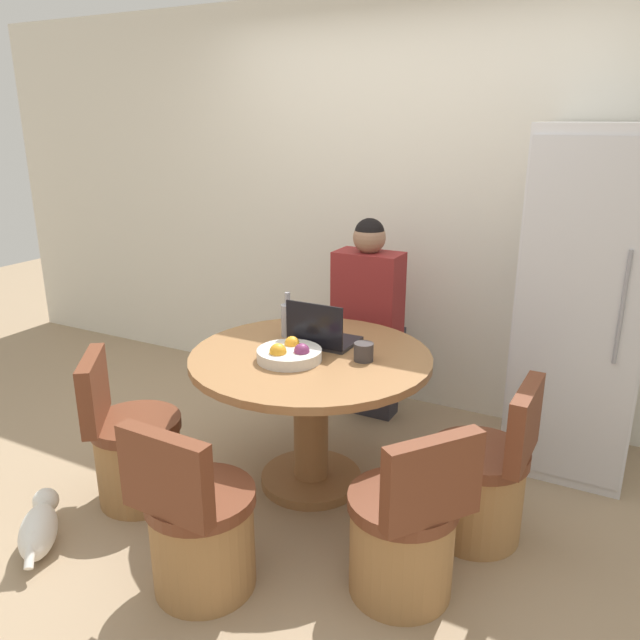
{
  "coord_description": "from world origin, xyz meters",
  "views": [
    {
      "loc": [
        1.44,
        -2.29,
        1.85
      ],
      "look_at": [
        0.04,
        0.36,
        0.89
      ],
      "focal_mm": 35.0,
      "sensor_mm": 36.0,
      "label": 1
    }
  ],
  "objects": [
    {
      "name": "dining_table",
      "position": [
        0.04,
        0.26,
        0.53
      ],
      "size": [
        1.21,
        1.21,
        0.74
      ],
      "color": "olive",
      "rests_on": "ground_plane"
    },
    {
      "name": "chair_near_camera",
      "position": [
        0.01,
        -0.64,
        0.27
      ],
      "size": [
        0.44,
        0.44,
        0.78
      ],
      "rotation": [
        0.0,
        0.0,
        3.12
      ],
      "color": "#9E7042",
      "rests_on": "ground_plane"
    },
    {
      "name": "fruit_bowl",
      "position": [
        -0.01,
        0.13,
        0.77
      ],
      "size": [
        0.32,
        0.32,
        0.1
      ],
      "color": "beige",
      "rests_on": "dining_table"
    },
    {
      "name": "ground_plane",
      "position": [
        0.0,
        0.0,
        0.0
      ],
      "size": [
        12.0,
        12.0,
        0.0
      ],
      "primitive_type": "plane",
      "color": "#9E8466"
    },
    {
      "name": "person_seated",
      "position": [
        0.0,
        1.08,
        0.71
      ],
      "size": [
        0.4,
        0.37,
        1.31
      ],
      "rotation": [
        0.0,
        0.0,
        3.14
      ],
      "color": "#2D2D38",
      "rests_on": "ground_plane"
    },
    {
      "name": "chair_near_right_corner",
      "position": [
        0.76,
        -0.28,
        0.27
      ],
      "size": [
        0.51,
        0.51,
        0.78
      ],
      "rotation": [
        0.0,
        0.0,
        -2.21
      ],
      "color": "#9E7042",
      "rests_on": "ground_plane"
    },
    {
      "name": "bottle",
      "position": [
        -0.2,
        0.43,
        0.83
      ],
      "size": [
        0.07,
        0.07,
        0.24
      ],
      "color": "#9999A3",
      "rests_on": "dining_table"
    },
    {
      "name": "chair_near_left_corner",
      "position": [
        -0.68,
        -0.28,
        0.27
      ],
      "size": [
        0.51,
        0.51,
        0.78
      ],
      "rotation": [
        0.0,
        0.0,
        2.22
      ],
      "color": "#9E7042",
      "rests_on": "ground_plane"
    },
    {
      "name": "refrigerator",
      "position": [
        1.2,
        1.16,
        0.92
      ],
      "size": [
        0.62,
        0.65,
        1.84
      ],
      "color": "silver",
      "rests_on": "ground_plane"
    },
    {
      "name": "laptop",
      "position": [
        0.02,
        0.4,
        0.78
      ],
      "size": [
        0.32,
        0.26,
        0.24
      ],
      "rotation": [
        0.0,
        0.0,
        3.14
      ],
      "color": "#232328",
      "rests_on": "dining_table"
    },
    {
      "name": "chair_right_side",
      "position": [
        0.93,
        0.24,
        0.27
      ],
      "size": [
        0.44,
        0.44,
        0.78
      ],
      "rotation": [
        0.0,
        0.0,
        -1.59
      ],
      "color": "#9E7042",
      "rests_on": "ground_plane"
    },
    {
      "name": "wall_back",
      "position": [
        0.0,
        1.52,
        1.3
      ],
      "size": [
        7.0,
        0.06,
        2.6
      ],
      "color": "silver",
      "rests_on": "ground_plane"
    },
    {
      "name": "cat",
      "position": [
        -0.8,
        -0.78,
        0.1
      ],
      "size": [
        0.36,
        0.39,
        0.19
      ],
      "rotation": [
        0.0,
        0.0,
        2.27
      ],
      "color": "white",
      "rests_on": "ground_plane"
    },
    {
      "name": "coffee_cup",
      "position": [
        0.31,
        0.3,
        0.78
      ],
      "size": [
        0.1,
        0.1,
        0.09
      ],
      "color": "#383333",
      "rests_on": "dining_table"
    }
  ]
}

